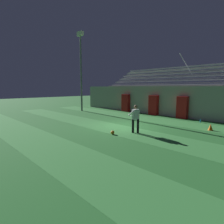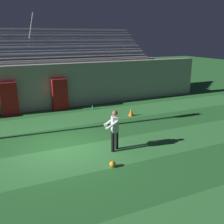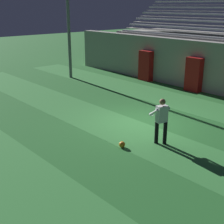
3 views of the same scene
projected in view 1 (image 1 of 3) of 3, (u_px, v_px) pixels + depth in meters
ground_plane at (123, 126)px, 13.34m from camera, size 80.00×80.00×0.00m
turf_stripe_near at (41, 143)px, 9.22m from camera, size 28.00×2.42×0.01m
turf_stripe_mid at (112, 128)px, 12.55m from camera, size 28.00×2.42×0.01m
turf_stripe_far at (153, 119)px, 15.88m from camera, size 28.00×2.42×0.01m
back_wall at (170, 101)px, 17.62m from camera, size 24.00×0.60×2.80m
padding_pillar_gate_left at (153, 105)px, 18.35m from camera, size 0.93×0.44×1.93m
padding_pillar_gate_right at (182, 108)px, 16.24m from camera, size 0.93×0.44×1.93m
padding_pillar_far_left at (126, 103)px, 20.97m from camera, size 0.93×0.44×1.93m
bleacher_stand at (183, 99)px, 19.45m from camera, size 18.00×4.75×5.83m
floodlight_pole at (81, 62)px, 21.05m from camera, size 0.90×0.36×8.81m
goalkeeper at (135, 117)px, 11.12m from camera, size 0.65×0.67×1.67m
soccer_ball at (113, 132)px, 10.84m from camera, size 0.22×0.22×0.22m
traffic_cone at (211, 127)px, 11.82m from camera, size 0.30×0.30×0.42m
water_bottle at (200, 121)px, 14.50m from camera, size 0.07×0.07×0.24m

